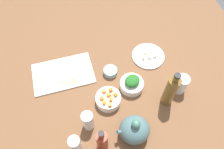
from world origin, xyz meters
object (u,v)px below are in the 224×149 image
(bottle_0, at_px, (170,91))
(drinking_glass_0, at_px, (181,84))
(drinking_glass_1, at_px, (76,145))
(bottle_1, at_px, (102,141))
(cutting_board, at_px, (63,74))
(bowl_greens, at_px, (132,85))
(drinking_glass_2, at_px, (88,121))
(plate_tofu, at_px, (148,56))
(bowl_small_side, at_px, (111,71))
(teapot, at_px, (134,130))
(bowl_carrots, at_px, (108,99))

(bottle_0, height_order, drinking_glass_0, bottle_0)
(drinking_glass_1, bearing_deg, bottle_1, 171.48)
(cutting_board, relative_size, bowl_greens, 2.66)
(cutting_board, relative_size, drinking_glass_2, 2.74)
(plate_tofu, xyz_separation_m, drinking_glass_2, (0.45, 0.36, 0.06))
(bowl_small_side, xyz_separation_m, teapot, (-0.03, 0.39, 0.05))
(cutting_board, relative_size, drinking_glass_1, 2.79)
(bowl_small_side, distance_m, drinking_glass_2, 0.35)
(plate_tofu, distance_m, teapot, 0.52)
(bowl_small_side, xyz_separation_m, drinking_glass_0, (-0.36, 0.20, 0.04))
(bottle_0, bearing_deg, drinking_glass_2, 5.27)
(plate_tofu, xyz_separation_m, bowl_small_side, (0.26, 0.07, 0.01))
(drinking_glass_0, bearing_deg, drinking_glass_2, 9.70)
(bottle_1, distance_m, drinking_glass_0, 0.54)
(drinking_glass_0, height_order, drinking_glass_2, drinking_glass_2)
(plate_tofu, bearing_deg, bowl_greens, 48.73)
(bowl_greens, distance_m, bottle_1, 0.38)
(plate_tofu, height_order, drinking_glass_0, drinking_glass_0)
(bowl_small_side, relative_size, drinking_glass_1, 0.65)
(teapot, height_order, drinking_glass_2, teapot)
(bowl_greens, relative_size, teapot, 0.80)
(plate_tofu, bearing_deg, cutting_board, 0.55)
(plate_tofu, height_order, bottle_1, bottle_1)
(drinking_glass_1, bearing_deg, plate_tofu, -138.74)
(cutting_board, relative_size, bottle_1, 1.76)
(drinking_glass_2, bearing_deg, plate_tofu, -141.22)
(bottle_0, relative_size, drinking_glass_1, 2.08)
(bowl_small_side, relative_size, bottle_1, 0.41)
(teapot, height_order, drinking_glass_0, teapot)
(drinking_glass_1, bearing_deg, drinking_glass_0, -162.61)
(bowl_small_side, height_order, drinking_glass_2, drinking_glass_2)
(teapot, xyz_separation_m, bottle_1, (0.17, 0.02, 0.02))
(cutting_board, distance_m, bowl_small_side, 0.29)
(bowl_greens, xyz_separation_m, drinking_glass_1, (0.36, 0.27, 0.04))
(bottle_0, bearing_deg, drinking_glass_1, 15.25)
(bowl_greens, xyz_separation_m, teapot, (0.07, 0.27, 0.04))
(bottle_0, bearing_deg, plate_tofu, -90.19)
(plate_tofu, relative_size, bowl_carrots, 1.47)
(drinking_glass_2, bearing_deg, bowl_small_side, -122.31)
(cutting_board, relative_size, bottle_0, 1.34)
(bowl_carrots, relative_size, bottle_0, 0.52)
(drinking_glass_1, bearing_deg, cutting_board, -87.81)
(drinking_glass_0, bearing_deg, cutting_board, -22.25)
(plate_tofu, height_order, bottle_0, bottle_0)
(bowl_carrots, xyz_separation_m, bowl_small_side, (-0.06, -0.18, -0.01))
(drinking_glass_1, height_order, drinking_glass_2, drinking_glass_2)
(drinking_glass_0, relative_size, drinking_glass_1, 0.91)
(bowl_greens, height_order, teapot, teapot)
(teapot, xyz_separation_m, drinking_glass_0, (-0.33, -0.19, -0.01))
(bowl_greens, relative_size, bottle_1, 0.66)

